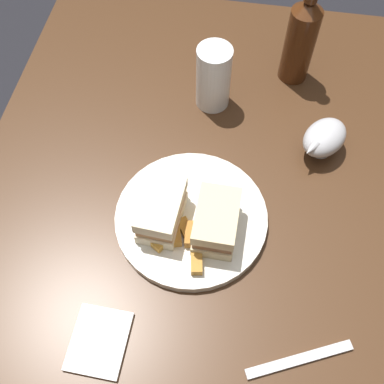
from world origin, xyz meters
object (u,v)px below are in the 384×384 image
at_px(napkin, 99,341).
at_px(fork, 299,359).
at_px(sandwich_half_right, 216,222).
at_px(gravy_boat, 324,138).
at_px(plate, 191,218).
at_px(sandwich_half_left, 161,211).
at_px(pint_glass, 213,80).
at_px(cider_bottle, 301,38).

xyz_separation_m(napkin, fork, (0.02, -0.32, -0.00)).
bearing_deg(sandwich_half_right, gravy_boat, -39.72).
relative_size(plate, gravy_boat, 2.23).
distance_m(plate, gravy_boat, 0.31).
distance_m(plate, sandwich_half_left, 0.07).
xyz_separation_m(pint_glass, fork, (-0.52, -0.21, -0.06)).
distance_m(sandwich_half_left, napkin, 0.24).
xyz_separation_m(plate, sandwich_half_left, (-0.02, 0.05, 0.04)).
xyz_separation_m(sandwich_half_right, cider_bottle, (0.43, -0.12, 0.05)).
distance_m(sandwich_half_left, pint_glass, 0.32).
distance_m(gravy_boat, fork, 0.42).
bearing_deg(plate, gravy_boat, -49.47).
height_order(gravy_boat, fork, gravy_boat).
bearing_deg(sandwich_half_left, sandwich_half_right, -93.82).
distance_m(pint_glass, napkin, 0.56).
distance_m(plate, pint_glass, 0.30).
bearing_deg(napkin, pint_glass, -11.57).
xyz_separation_m(cider_bottle, napkin, (-0.65, 0.28, -0.10)).
xyz_separation_m(sandwich_half_left, cider_bottle, (0.42, -0.22, 0.05)).
relative_size(sandwich_half_right, napkin, 1.03).
distance_m(plate, fork, 0.31).
distance_m(cider_bottle, fork, 0.64).
relative_size(gravy_boat, napkin, 1.16).
height_order(sandwich_half_left, cider_bottle, cider_bottle).
xyz_separation_m(sandwich_half_right, pint_glass, (0.32, 0.05, 0.01)).
xyz_separation_m(plate, sandwich_half_right, (-0.02, -0.05, 0.04)).
bearing_deg(sandwich_half_left, plate, -71.96).
bearing_deg(sandwich_half_right, pint_glass, 8.88).
bearing_deg(napkin, gravy_boat, -37.90).
relative_size(plate, fork, 1.57).
bearing_deg(cider_bottle, gravy_boat, -161.91).
bearing_deg(gravy_boat, napkin, 142.10).
bearing_deg(gravy_boat, pint_glass, 67.55).
distance_m(sandwich_half_left, cider_bottle, 0.48).
bearing_deg(gravy_boat, fork, 176.99).
relative_size(cider_bottle, fork, 1.50).
relative_size(pint_glass, fork, 0.81).
relative_size(plate, cider_bottle, 1.05).
distance_m(sandwich_half_right, pint_glass, 0.32).
height_order(napkin, fork, napkin).
xyz_separation_m(pint_glass, gravy_boat, (-0.10, -0.24, -0.02)).
height_order(cider_bottle, napkin, cider_bottle).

